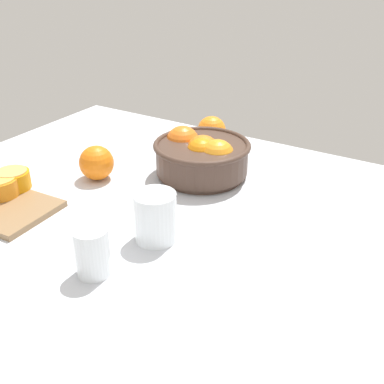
{
  "coord_description": "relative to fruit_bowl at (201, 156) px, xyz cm",
  "views": [
    {
      "loc": [
        42.08,
        -68.8,
        49.65
      ],
      "look_at": [
        1.92,
        -2.97,
        8.96
      ],
      "focal_mm": 45.0,
      "sensor_mm": 36.0,
      "label": 1
    }
  ],
  "objects": [
    {
      "name": "loose_orange_2",
      "position": [
        -19.73,
        -14.07,
        -1.01
      ],
      "size": [
        8.01,
        8.01,
        8.01
      ],
      "primitive_type": "sphere",
      "color": "orange",
      "rests_on": "ground_plane"
    },
    {
      "name": "second_glass",
      "position": [
        3.81,
        -41.79,
        -1.25
      ],
      "size": [
        5.81,
        5.81,
        8.54
      ],
      "color": "white",
      "rests_on": "ground_plane"
    },
    {
      "name": "orange_half_2",
      "position": [
        -30.35,
        -29.19,
        -1.66
      ],
      "size": [
        7.44,
        7.44,
        4.18
      ],
      "color": "orange",
      "rests_on": "cutting_board"
    },
    {
      "name": "loose_orange_0",
      "position": [
        -7.66,
        18.51,
        -1.16
      ],
      "size": [
        7.7,
        7.7,
        7.7
      ],
      "primitive_type": "sphere",
      "color": "orange",
      "rests_on": "ground_plane"
    },
    {
      "name": "orange_half_0",
      "position": [
        -30.18,
        -32.78,
        -1.74
      ],
      "size": [
        7.74,
        7.74,
        4.03
      ],
      "color": "orange",
      "rests_on": "cutting_board"
    },
    {
      "name": "juice_glass",
      "position": [
        6.65,
        -27.91,
        -0.89
      ],
      "size": [
        7.86,
        7.86,
        9.46
      ],
      "color": "white",
      "rests_on": "ground_plane"
    },
    {
      "name": "ground_plane",
      "position": [
        9.52,
        -19.96,
        -6.51
      ],
      "size": [
        134.34,
        96.43,
        3.0
      ],
      "primitive_type": "cube",
      "color": "silver"
    },
    {
      "name": "fruit_bowl",
      "position": [
        0.0,
        0.0,
        0.0
      ],
      "size": [
        22.51,
        22.51,
        10.4
      ],
      "color": "#473328",
      "rests_on": "ground_plane"
    }
  ]
}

